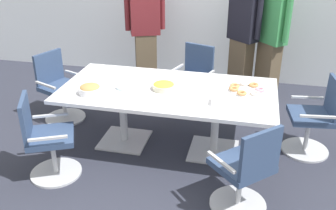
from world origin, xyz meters
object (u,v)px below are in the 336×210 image
snack_bowl_cookies (90,89)px  office_chair_4 (59,90)px  person_standing_0 (145,28)px  office_chair_0 (46,142)px  plate_stack (124,87)px  conference_table (168,99)px  person_standing_1 (243,33)px  office_chair_1 (245,173)px  person_standing_2 (271,36)px  office_chair_2 (315,120)px  office_chair_3 (193,82)px  donut_platter (246,89)px  napkin_pile (220,101)px  snack_bowl_chips_yellow (164,86)px

snack_bowl_cookies → office_chair_4: bearing=137.7°
office_chair_4 → person_standing_0: (0.84, 1.29, 0.57)m
office_chair_0 → plate_stack: office_chair_0 is taller
plate_stack → office_chair_4: bearing=155.9°
office_chair_4 → plate_stack: size_ratio=4.82×
conference_table → person_standing_1: 1.85m
office_chair_1 → person_standing_2: (0.20, 2.54, 0.59)m
office_chair_2 → person_standing_1: (-0.92, 1.39, 0.58)m
office_chair_3 → person_standing_1: 1.02m
office_chair_3 → donut_platter: bearing=146.4°
conference_table → office_chair_0: 1.40m
plate_stack → napkin_pile: size_ratio=1.18×
office_chair_2 → office_chair_3: same height
person_standing_2 → plate_stack: person_standing_2 is taller
person_standing_1 → donut_platter: 1.54m
conference_table → office_chair_1: bearing=-44.9°
person_standing_0 → snack_bowl_cookies: 2.01m
snack_bowl_chips_yellow → snack_bowl_cookies: bearing=-158.7°
office_chair_3 → donut_platter: (0.74, -0.95, 0.36)m
donut_platter → office_chair_3: bearing=128.0°
office_chair_0 → person_standing_2: bearing=112.5°
napkin_pile → donut_platter: bearing=57.7°
napkin_pile → person_standing_0: bearing=124.8°
office_chair_1 → office_chair_2: (0.72, 1.19, 0.00)m
conference_table → person_standing_2: size_ratio=1.28×
person_standing_0 → person_standing_1: bearing=157.0°
snack_bowl_cookies → napkin_pile: snack_bowl_cookies is taller
office_chair_1 → snack_bowl_cookies: (-1.73, 0.61, 0.40)m
donut_platter → plate_stack: size_ratio=2.07×
office_chair_2 → office_chair_4: 3.24m
office_chair_0 → plate_stack: size_ratio=4.82×
office_chair_4 → napkin_pile: size_ratio=5.70×
snack_bowl_chips_yellow → person_standing_0: bearing=112.3°
person_standing_2 → plate_stack: (-1.61, -1.71, -0.23)m
office_chair_1 → person_standing_2: 2.61m
plate_stack → office_chair_1: bearing=-30.6°
office_chair_1 → napkin_pile: size_ratio=5.70×
office_chair_1 → office_chair_3: bearing=67.6°
office_chair_1 → snack_bowl_cookies: bearing=116.3°
office_chair_1 → person_standing_2: size_ratio=0.48×
conference_table → person_standing_1: bearing=66.3°
office_chair_3 → person_standing_1: bearing=-119.0°
person_standing_0 → donut_platter: 2.24m
office_chair_0 → person_standing_0: bearing=146.7°
office_chair_0 → donut_platter: bearing=91.3°
person_standing_2 → conference_table: bearing=103.8°
conference_table → napkin_pile: 0.68m
person_standing_1 → person_standing_2: 0.40m
office_chair_0 → person_standing_0: size_ratio=0.49×
conference_table → donut_platter: 0.88m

